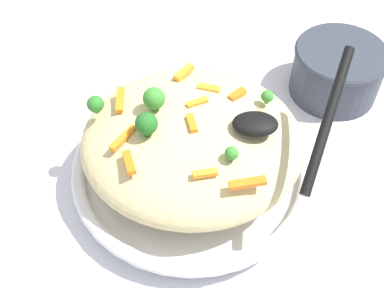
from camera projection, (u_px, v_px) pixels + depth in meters
The scene contains 21 objects.
ground_plane at pixel (192, 180), 0.72m from camera, with size 2.40×2.40×0.00m, color silver.
serving_bowl at pixel (192, 170), 0.70m from camera, with size 0.33×0.33×0.04m.
pasta_mound at pixel (192, 141), 0.65m from camera, with size 0.29×0.27×0.10m, color #DBC689.
carrot_piece_0 at pixel (197, 103), 0.63m from camera, with size 0.03×0.01×0.01m, color orange.
carrot_piece_1 at pixel (209, 88), 0.65m from camera, with size 0.03×0.01×0.01m, color orange.
carrot_piece_2 at pixel (237, 94), 0.64m from camera, with size 0.03×0.01×0.01m, color orange.
carrot_piece_3 at pixel (205, 173), 0.56m from camera, with size 0.03×0.01×0.01m, color orange.
carrot_piece_4 at pixel (260, 123), 0.61m from camera, with size 0.03×0.01×0.01m, color orange.
carrot_piece_5 at pixel (190, 123), 0.60m from camera, with size 0.03×0.01×0.01m, color orange.
carrot_piece_6 at pixel (120, 100), 0.64m from camera, with size 0.04×0.01×0.01m, color orange.
carrot_piece_7 at pixel (184, 72), 0.67m from camera, with size 0.03×0.01×0.01m, color orange.
carrot_piece_8 at pixel (123, 138), 0.60m from camera, with size 0.04×0.01×0.01m, color orange.
carrot_piece_9 at pixel (248, 183), 0.55m from camera, with size 0.04×0.01×0.01m, color orange.
carrot_piece_10 at pixel (129, 162), 0.57m from camera, with size 0.03×0.01×0.01m, color orange.
broccoli_floret_0 at pixel (95, 104), 0.62m from camera, with size 0.02×0.02×0.02m.
broccoli_floret_1 at pixel (232, 154), 0.57m from camera, with size 0.02×0.02×0.02m.
broccoli_floret_2 at pixel (154, 99), 0.61m from camera, with size 0.03×0.03×0.04m.
broccoli_floret_3 at pixel (267, 97), 0.63m from camera, with size 0.02×0.02×0.02m.
broccoli_floret_4 at pixel (146, 124), 0.59m from camera, with size 0.03×0.03×0.03m.
serving_spoon at pixel (282, 122), 0.58m from camera, with size 0.14×0.16×0.09m.
companion_bowl at pixel (338, 69), 0.80m from camera, with size 0.15×0.15×0.09m.
Camera 1 is at (-0.01, 0.42, 0.58)m, focal length 46.67 mm.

